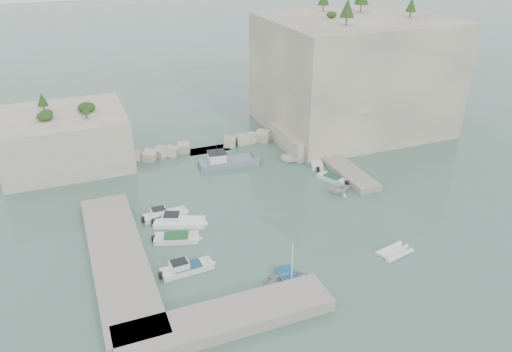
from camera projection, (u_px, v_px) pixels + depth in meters
name	position (u px, v px, depth m)	size (l,w,h in m)	color
ground	(276.00, 223.00, 54.43)	(400.00, 400.00, 0.00)	#496E60
cliff_east	(353.00, 74.00, 77.33)	(26.00, 22.00, 17.00)	beige
cliff_terrace	(308.00, 138.00, 73.12)	(8.00, 10.00, 2.50)	beige
outcrop_west	(65.00, 139.00, 66.96)	(16.00, 14.00, 7.00)	beige
quay_west	(118.00, 259.00, 47.71)	(5.00, 24.00, 1.10)	#9E9689
quay_south	(226.00, 318.00, 40.50)	(18.00, 4.00, 1.10)	#9E9689
ledge_east	(338.00, 164.00, 67.03)	(3.00, 16.00, 0.80)	#9E9689
breakwater	(209.00, 145.00, 72.04)	(28.00, 3.00, 1.40)	beige
motorboat_c	(177.00, 240.00, 51.51)	(4.96, 1.80, 0.70)	silver
motorboat_b	(180.00, 224.00, 54.24)	(6.01, 1.97, 1.40)	white
motorboat_d	(187.00, 271.00, 46.92)	(5.40, 1.61, 1.40)	silver
motorboat_a	(166.00, 217.00, 55.57)	(5.28, 1.57, 1.40)	white
rowboat	(291.00, 285.00, 45.09)	(3.56, 4.98, 1.03)	white
inflatable_dinghy	(394.00, 253.00, 49.45)	(3.79, 1.84, 0.44)	silver
tender_east_a	(339.00, 193.00, 60.72)	(2.75, 3.19, 1.68)	silver
tender_east_b	(332.00, 180.00, 63.60)	(4.32, 1.47, 0.70)	silver
tender_east_c	(316.00, 164.00, 67.94)	(4.66, 1.51, 0.70)	silver
tender_east_d	(294.00, 162.00, 68.59)	(1.45, 3.85, 1.49)	white
work_boat	(229.00, 165.00, 67.77)	(8.79, 2.60, 2.20)	slate
rowboat_mast	(292.00, 262.00, 43.91)	(0.10, 0.10, 4.20)	white
vegetation	(323.00, 11.00, 72.54)	(53.48, 13.88, 13.40)	#1E4219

